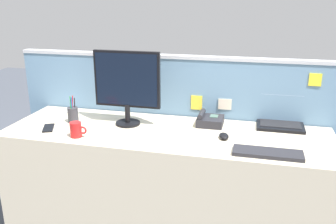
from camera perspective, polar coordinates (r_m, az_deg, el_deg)
name	(u,v)px	position (r m, az deg, el deg)	size (l,w,h in m)	color
desk	(166,181)	(2.58, -0.27, -10.70)	(2.15, 0.68, 0.74)	beige
cubicle_divider	(178,132)	(2.82, 1.61, -3.07)	(2.50, 0.08, 1.18)	#6084A3
desktop_monitor	(127,83)	(2.50, -6.39, 4.48)	(0.46, 0.17, 0.51)	black
laptop	(280,118)	(2.65, 17.05, -0.86)	(0.31, 0.25, 0.22)	black
desk_phone	(209,120)	(2.56, 6.44, -1.28)	(0.18, 0.18, 0.09)	#232328
keyboard_main	(268,153)	(2.16, 15.21, -6.16)	(0.39, 0.13, 0.02)	#232328
computer_mouse_right_hand	(224,136)	(2.33, 8.67, -3.71)	(0.06, 0.10, 0.03)	black
pen_cup	(73,115)	(2.67, -14.53, -0.39)	(0.07, 0.07, 0.19)	#333338
cell_phone_black_slab	(48,128)	(2.61, -18.06, -2.36)	(0.07, 0.16, 0.01)	black
cell_phone_white_slab	(67,111)	(2.95, -15.42, 0.18)	(0.08, 0.13, 0.01)	silver
coffee_mug	(76,130)	(2.40, -14.04, -2.67)	(0.11, 0.07, 0.10)	red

